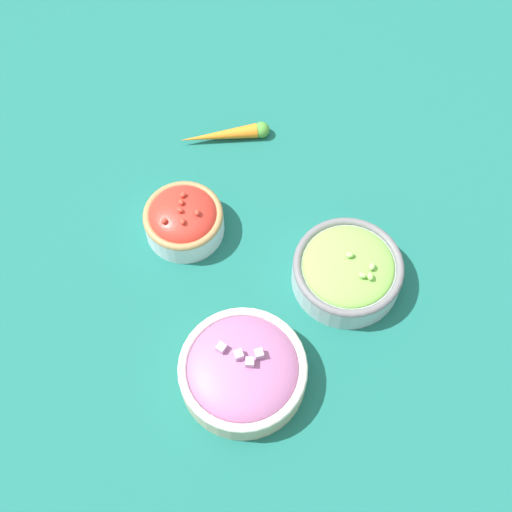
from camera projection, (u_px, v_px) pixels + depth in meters
ground_plane at (256, 265)px, 1.06m from camera, size 3.00×3.00×0.00m
bowl_cherry_tomatoes at (184, 219)px, 1.06m from camera, size 0.12×0.12×0.07m
bowl_lettuce at (348, 270)px, 1.02m from camera, size 0.16×0.16×0.07m
bowl_red_onion at (243, 370)px, 0.95m from camera, size 0.17×0.17×0.07m
loose_carrot at (227, 134)px, 1.16m from camera, size 0.10×0.13×0.03m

